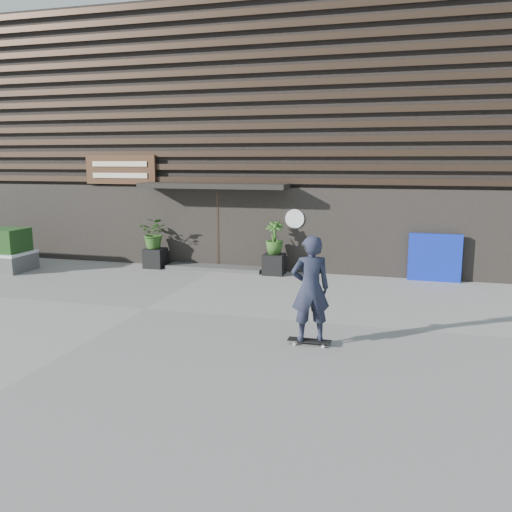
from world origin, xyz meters
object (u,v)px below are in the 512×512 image
(skateboarder, at_px, (310,289))
(blue_tarp, at_px, (435,258))
(planter_pot_left, at_px, (155,258))
(planter_pot_right, at_px, (274,264))

(skateboarder, bearing_deg, blue_tarp, 68.60)
(planter_pot_left, distance_m, blue_tarp, 8.27)
(planter_pot_right, bearing_deg, planter_pot_left, 180.00)
(planter_pot_left, xyz_separation_m, planter_pot_right, (3.80, 0.00, 0.00))
(planter_pot_left, relative_size, skateboarder, 0.30)
(blue_tarp, relative_size, skateboarder, 0.70)
(planter_pot_right, relative_size, blue_tarp, 0.43)
(planter_pot_left, height_order, skateboarder, skateboarder)
(skateboarder, bearing_deg, planter_pot_left, 135.38)
(planter_pot_left, distance_m, planter_pot_right, 3.80)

